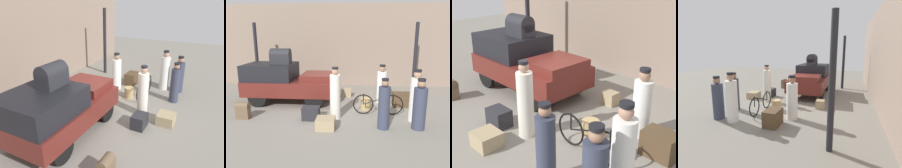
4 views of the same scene
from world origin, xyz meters
The scene contains 18 objects.
ground_plane centered at (0.00, 0.00, 0.00)m, with size 30.00×30.00×0.00m, color gray.
station_building_facade centered at (0.00, 4.08, 2.25)m, with size 16.00×0.15×4.50m.
canopy_pillar_left centered at (-4.11, 2.45, 1.72)m, with size 0.17×0.17×3.44m.
canopy_pillar_right centered at (3.73, 2.45, 1.72)m, with size 0.17×0.17×3.44m.
truck centered at (-2.08, 0.74, 0.92)m, with size 3.73×1.83×1.66m.
bicycle centered at (1.73, -0.55, 0.39)m, with size 1.83×0.04×0.80m.
wicker_basket centered at (1.31, -0.04, 0.22)m, with size 0.40×0.40×0.45m.
porter_carrying_trunk centered at (2.92, -1.07, 0.81)m, with size 0.41×0.41×1.78m.
porter_with_bicycle centered at (1.78, -1.77, 0.74)m, with size 0.36×0.36×1.61m.
conductor_in_dark_uniform centered at (0.20, -1.00, 0.84)m, with size 0.37×0.37×1.82m.
porter_standing_middle centered at (2.02, 0.89, 0.74)m, with size 0.42×0.42×1.65m.
porter_lifting_near_truck centered at (2.87, -1.71, 0.73)m, with size 0.40×0.40×1.61m.
suitcase_small_leather centered at (-0.03, -1.92, 0.17)m, with size 0.59×0.55×0.35m.
suitcase_black_upright centered at (2.79, 0.46, 0.28)m, with size 0.73×0.48×0.56m.
trunk_wicker_pale centered at (-0.63, -1.21, 0.22)m, with size 0.59×0.42×0.45m.
trunk_barrel_dark centered at (-3.02, -1.31, 0.32)m, with size 0.44×0.27×0.60m.
suitcase_tan_flat centered at (0.50, 1.71, 0.19)m, with size 0.41×0.35×0.37m.
trunk_on_truck_roof centered at (-2.27, 0.74, 1.97)m, with size 0.82×0.51×0.65m.
Camera 4 is at (7.92, 2.81, 2.54)m, focal length 28.00 mm.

